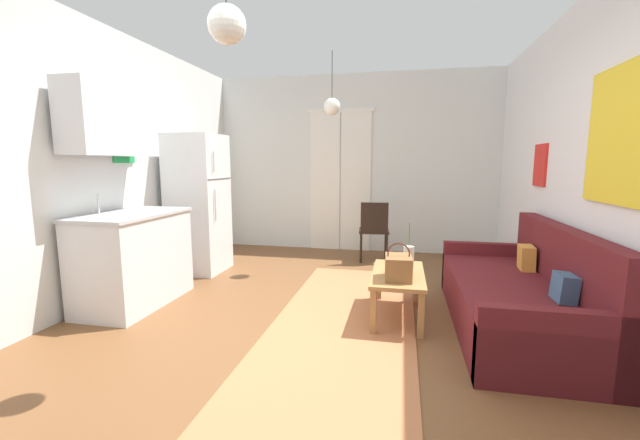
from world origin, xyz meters
name	(u,v)px	position (x,y,z in m)	size (l,w,h in m)	color
ground_plane	(303,342)	(0.00, 0.00, -0.05)	(4.97, 7.22, 0.10)	brown
wall_back	(354,165)	(-0.01, 3.36, 1.37)	(4.57, 0.13, 2.77)	silver
wall_right	(633,165)	(2.23, 0.00, 1.39)	(0.12, 6.82, 2.77)	silver
wall_left	(56,165)	(-2.23, 0.00, 1.38)	(0.12, 6.82, 2.77)	silver
area_rug	(344,323)	(0.29, 0.33, 0.01)	(1.22, 3.42, 0.01)	#B26B42
couch	(522,298)	(1.79, 0.53, 0.27)	(0.92, 2.11, 0.88)	#5B191E
coffee_table	(398,279)	(0.75, 0.58, 0.36)	(0.46, 0.93, 0.41)	#A87542
bamboo_vase	(409,258)	(0.84, 0.67, 0.53)	(0.10, 0.10, 0.45)	beige
handbag	(398,267)	(0.75, 0.39, 0.52)	(0.24, 0.31, 0.32)	brown
refrigerator	(198,204)	(-1.80, 1.65, 0.88)	(0.64, 0.65, 1.76)	white
kitchen_counter	(128,226)	(-1.86, 0.39, 0.79)	(0.65, 1.14, 2.12)	silver
accent_chair	(374,228)	(0.39, 2.60, 0.49)	(0.45, 0.44, 0.86)	black
pendant_lamp_near	(227,24)	(-0.29, -0.62, 2.22)	(0.23, 0.23, 0.66)	black
pendant_lamp_far	(332,107)	(-0.13, 2.05, 2.10)	(0.21, 0.21, 0.78)	black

